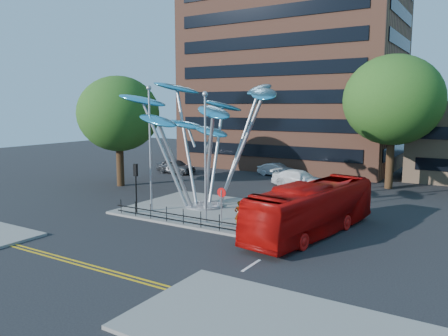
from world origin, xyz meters
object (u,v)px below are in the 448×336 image
Objects in this scene: leaf_sculpture at (204,115)px; parked_car_mid at (277,170)px; parked_car_left at (176,166)px; tree_right at (393,100)px; street_lamp_left at (150,138)px; traffic_light_island at (136,178)px; no_entry_sign_island at (221,200)px; parked_car_right at (300,179)px; tree_left at (118,114)px; pedestrian at (239,214)px; red_bus at (312,209)px; street_lamp_right at (205,145)px.

parked_car_mid is at bearing 95.77° from leaf_sculpture.
leaf_sculpture reaches higher than parked_car_left.
tree_right is 13.86m from parked_car_mid.
traffic_light_island is (-0.50, -1.00, -2.74)m from street_lamp_left.
no_entry_sign_island reaches higher than parked_car_right.
tree_left is 3.01× the size of traffic_light_island.
tree_left reaches higher than parked_car_right.
leaf_sculpture is at bearing -79.34° from pedestrian.
tree_left is 0.93× the size of red_bus.
street_lamp_left reaches higher than traffic_light_island.
parked_car_left is at bearing 118.57° from parked_car_mid.
leaf_sculpture is at bearing 124.91° from street_lamp_right.
no_entry_sign_island is at bearing -45.67° from leaf_sculpture.
parked_car_right reaches higher than parked_car_mid.
traffic_light_island is at bearing -179.87° from no_entry_sign_island.
tree_right is 18.78m from red_bus.
tree_right is 1.38× the size of street_lamp_left.
no_entry_sign_island is at bearing -25.07° from tree_left.
tree_left is at bearing -151.39° from tree_right.
parked_car_right is at bearing 123.97° from red_bus.
red_bus is 15.26m from parked_car_right.
leaf_sculpture is 4.28m from street_lamp_left.
street_lamp_right is 1.54× the size of parked_car_right.
tree_left reaches higher than red_bus.
street_lamp_left is 1.06× the size of street_lamp_right.
street_lamp_left is (-2.43, -3.18, -1.52)m from leaf_sculpture.
traffic_light_island is 16.90m from parked_car_right.
no_entry_sign_island is at bearing -107.12° from tree_right.
tree_right is at bearing -79.33° from parked_car_left.
no_entry_sign_island is at bearing -17.87° from street_lamp_right.
parked_car_mid is (10.55, 4.18, -0.11)m from parked_car_left.
leaf_sculpture reaches higher than red_bus.
leaf_sculpture is at bearing -15.55° from tree_left.
parked_car_left is 0.88× the size of parked_car_right.
red_bus is at bearing -92.90° from tree_right.
leaf_sculpture is at bearing 175.54° from red_bus.
parked_car_right is (5.28, 14.78, -4.57)m from street_lamp_left.
street_lamp_left is at bearing -34.38° from tree_left.
tree_left is at bearing 154.93° from no_entry_sign_island.
no_entry_sign_island is 23.05m from parked_car_left.
parked_car_mid is (-4.22, 20.00, -4.40)m from street_lamp_right.
leaf_sculpture reaches higher than street_lamp_right.
tree_right is at bearing 55.95° from street_lamp_left.
leaf_sculpture reaches higher than traffic_light_island.
parked_car_left is at bearing -171.87° from tree_right.
parked_car_right is at bearing 76.18° from leaf_sculpture.
parked_car_left is 11.35m from parked_car_mid.
tree_right is 1.09× the size of red_bus.
no_entry_sign_island is at bearing -19.45° from pedestrian.
pedestrian reaches higher than parked_car_right.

